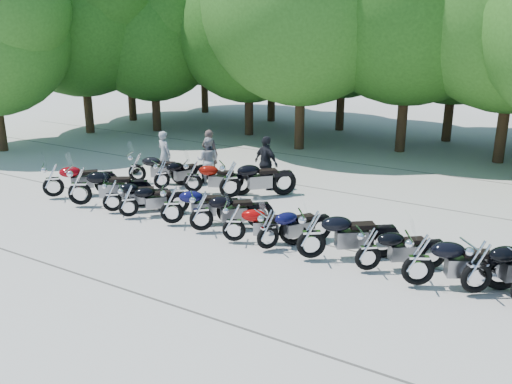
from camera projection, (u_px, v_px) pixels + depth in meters
The scene contains 30 objects.
ground at pixel (226, 248), 13.84m from camera, with size 90.00×90.00×0.00m, color gray.
tree_0 at pixel (127, 24), 30.42m from camera, with size 7.50×7.50×9.21m.
tree_1 at pixel (152, 32), 27.45m from camera, with size 6.97×6.97×8.55m.
tree_2 at pixel (249, 27), 26.33m from camera, with size 7.31×7.31×8.97m.
tree_3 at pixel (302, 3), 22.90m from camera, with size 8.70×8.70×10.67m.
tree_9 at pixel (203, 23), 33.24m from camera, with size 7.59×7.59×9.32m.
tree_10 at pixel (272, 20), 30.11m from camera, with size 7.78×7.78×9.55m.
tree_11 at pixel (344, 23), 27.48m from camera, with size 7.56×7.56×9.28m.
tree_12 at pixel (459, 18), 24.71m from camera, with size 7.88×7.88×9.67m.
tree_17 at pixel (79, 11), 26.63m from camera, with size 8.31×8.31×10.20m.
motorcycle_0 at pixel (53, 179), 17.54m from camera, with size 0.71×2.33×1.32m, color maroon, non-canonical shape.
motorcycle_1 at pixel (79, 185), 16.71m from camera, with size 0.78×2.57×1.45m, color black, non-canonical shape.
motorcycle_2 at pixel (112, 195), 16.21m from camera, with size 0.62×2.04×1.16m, color black, non-canonical shape.
motorcycle_3 at pixel (128, 200), 15.76m from camera, with size 0.62×2.04×1.15m, color black, non-canonical shape.
motorcycle_4 at pixel (172, 204), 15.19m from camera, with size 0.70×2.29×1.29m, color #0D0C38, non-canonical shape.
motorcycle_5 at pixel (201, 210), 14.65m from camera, with size 0.70×2.29×1.30m, color black, non-canonical shape.
motorcycle_6 at pixel (234, 222), 13.97m from camera, with size 0.65×2.13×1.20m, color #910505, non-canonical shape.
motorcycle_7 at pixel (268, 228), 13.49m from camera, with size 0.65×2.14×1.21m, color black, non-canonical shape.
motorcycle_8 at pixel (312, 233), 12.90m from camera, with size 0.76×2.50×1.42m, color black, non-canonical shape.
motorcycle_9 at pixel (369, 248), 12.31m from camera, with size 0.66×2.16×1.22m, color black, non-canonical shape.
motorcycle_10 at pixel (419, 258), 11.56m from camera, with size 0.75×2.45×1.39m, color black, non-canonical shape.
motorcycle_11 at pixel (478, 266), 11.22m from camera, with size 0.74×2.44×1.38m, color black, non-canonical shape.
motorcycle_13 at pixel (137, 166), 19.22m from camera, with size 0.69×2.25×1.27m, color black, non-canonical shape.
motorcycle_14 at pixel (162, 174), 18.46m from camera, with size 0.63×2.07×1.17m, color black, non-canonical shape.
motorcycle_15 at pixel (193, 176), 18.05m from camera, with size 0.68×2.24×1.27m, color #790C04, non-canonical shape.
motorcycle_16 at pixel (230, 178), 17.41m from camera, with size 0.77×2.55×1.44m, color black, non-canonical shape.
rider_0 at pixel (164, 154), 20.01m from camera, with size 0.63×0.41×1.73m, color #9B9A9D.
rider_1 at pixel (208, 160), 19.23m from camera, with size 0.81×0.63×1.67m, color #9E9EA1.
rider_2 at pixel (266, 163), 18.47m from camera, with size 1.09×0.46×1.87m, color black.
rider_3 at pixel (210, 154), 19.87m from camera, with size 0.66×0.43×1.81m, color #4C3B36.
Camera 1 is at (7.26, -10.55, 5.50)m, focal length 38.00 mm.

